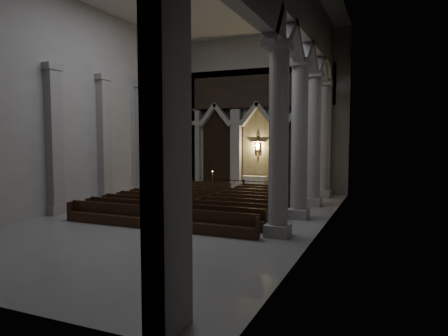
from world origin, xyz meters
name	(u,v)px	position (x,y,z in m)	size (l,w,h in m)	color
room	(188,70)	(0.00, 0.00, 7.60)	(24.00, 24.10, 12.00)	gray
sanctuary_wall	(257,106)	(0.00, 11.54, 6.62)	(14.00, 0.77, 12.00)	#99968F
right_arcade	(300,63)	(5.50, 1.33, 7.83)	(1.00, 24.00, 12.00)	#99968F
left_pilasters	(124,141)	(-6.75, 3.50, 3.91)	(0.60, 13.00, 8.03)	#99968F
sanctuary_step	(253,190)	(0.00, 10.60, 0.07)	(8.50, 2.60, 0.15)	#99968F
altar	(255,182)	(-0.03, 11.05, 0.64)	(1.92, 0.77, 0.97)	silver
altar_rail	(246,185)	(0.00, 9.03, 0.65)	(5.00, 0.09, 0.98)	black
candle_stand_left	(213,186)	(-2.76, 9.03, 0.43)	(0.27, 0.27, 1.59)	#B58337
candle_stand_right	(283,190)	(2.71, 9.37, 0.33)	(0.21, 0.21, 1.23)	#B58337
pews	(204,204)	(0.00, 1.78, 0.32)	(9.87, 10.77, 1.00)	black
worshipper	(244,189)	(0.56, 6.88, 0.63)	(0.46, 0.30, 1.26)	black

